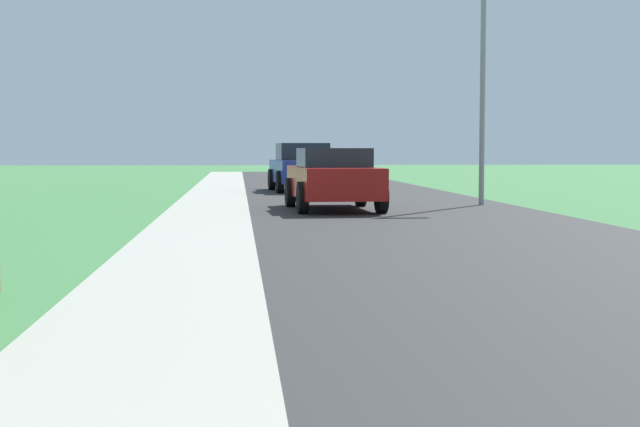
# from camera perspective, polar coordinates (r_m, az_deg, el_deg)

# --- Properties ---
(ground_plane) EXTENTS (120.00, 120.00, 0.00)m
(ground_plane) POSITION_cam_1_polar(r_m,az_deg,el_deg) (25.26, -4.46, 0.62)
(ground_plane) COLOR #3F7942
(road_asphalt) EXTENTS (7.00, 66.00, 0.01)m
(road_asphalt) POSITION_cam_1_polar(r_m,az_deg,el_deg) (27.51, 2.81, 0.91)
(road_asphalt) COLOR #2C2C2C
(road_asphalt) RESTS_ON ground
(curb_concrete) EXTENTS (6.00, 66.00, 0.01)m
(curb_concrete) POSITION_cam_1_polar(r_m,az_deg,el_deg) (27.39, -10.79, 0.83)
(curb_concrete) COLOR #A5A598
(curb_concrete) RESTS_ON ground
(grass_verge) EXTENTS (5.00, 66.00, 0.00)m
(grass_verge) POSITION_cam_1_polar(r_m,az_deg,el_deg) (27.58, -13.89, 0.81)
(grass_verge) COLOR #3F7942
(grass_verge) RESTS_ON ground
(parked_suv_red) EXTENTS (2.22, 4.37, 1.50)m
(parked_suv_red) POSITION_cam_1_polar(r_m,az_deg,el_deg) (22.54, 0.84, 2.18)
(parked_suv_red) COLOR maroon
(parked_suv_red) RESTS_ON ground
(parked_car_blue) EXTENTS (2.36, 4.40, 1.69)m
(parked_car_blue) POSITION_cam_1_polar(r_m,az_deg,el_deg) (32.52, -1.08, 2.85)
(parked_car_blue) COLOR navy
(parked_car_blue) RESTS_ON ground
(street_lamp) EXTENTS (1.17, 0.20, 6.59)m
(street_lamp) POSITION_cam_1_polar(r_m,az_deg,el_deg) (24.96, 10.24, 9.50)
(street_lamp) COLOR gray
(street_lamp) RESTS_ON ground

